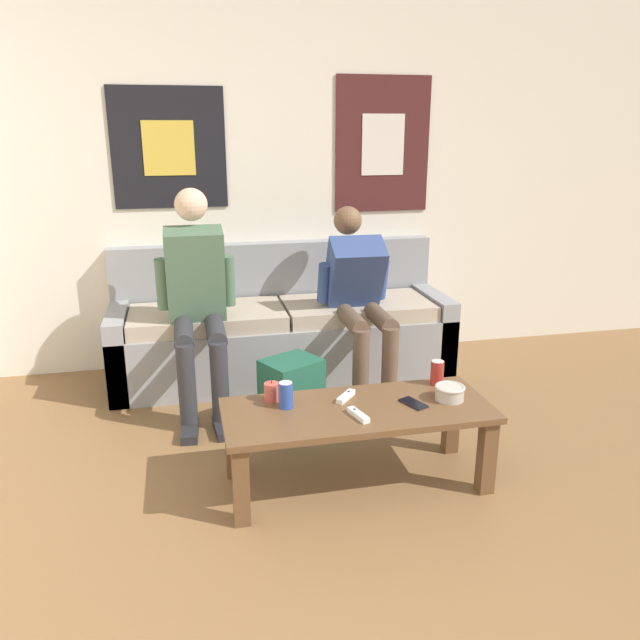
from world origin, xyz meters
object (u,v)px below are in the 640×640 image
(couch, at_px, (282,332))
(drink_can_red, at_px, (437,373))
(coffee_table, at_px, (357,421))
(game_controller_near_right, at_px, (358,415))
(drink_can_blue, at_px, (286,395))
(person_seated_adult, at_px, (197,293))
(game_controller_near_left, at_px, (346,397))
(pillar_candle, at_px, (272,392))
(backpack, at_px, (293,395))
(ceramic_bowl, at_px, (450,392))
(person_seated_teen, at_px, (359,292))
(cell_phone, at_px, (413,403))

(couch, relative_size, drink_can_red, 18.11)
(coffee_table, distance_m, game_controller_near_right, 0.13)
(coffee_table, bearing_deg, drink_can_blue, 166.84)
(game_controller_near_right, bearing_deg, person_seated_adult, 118.72)
(couch, xyz_separation_m, game_controller_near_left, (0.08, -1.37, 0.11))
(couch, relative_size, drink_can_blue, 18.11)
(coffee_table, height_order, drink_can_red, drink_can_red)
(pillar_candle, relative_size, drink_can_red, 0.80)
(backpack, bearing_deg, coffee_table, -74.19)
(pillar_candle, bearing_deg, game_controller_near_right, -37.23)
(person_seated_adult, xyz_separation_m, ceramic_bowl, (1.13, -1.10, -0.26))
(person_seated_adult, relative_size, game_controller_near_left, 9.85)
(person_seated_adult, xyz_separation_m, pillar_candle, (0.30, -0.92, -0.26))
(backpack, xyz_separation_m, pillar_candle, (-0.19, -0.49, 0.25))
(person_seated_teen, xyz_separation_m, ceramic_bowl, (0.12, -1.16, -0.20))
(person_seated_teen, height_order, backpack, person_seated_teen)
(backpack, relative_size, drink_can_red, 3.20)
(cell_phone, bearing_deg, couch, 104.08)
(backpack, distance_m, drink_can_blue, 0.66)
(couch, height_order, pillar_candle, couch)
(person_seated_adult, height_order, person_seated_teen, person_seated_adult)
(pillar_candle, xyz_separation_m, cell_phone, (0.64, -0.19, -0.04))
(couch, distance_m, drink_can_red, 1.43)
(person_seated_teen, xyz_separation_m, drink_can_blue, (-0.65, -1.07, -0.17))
(coffee_table, relative_size, drink_can_blue, 10.01)
(coffee_table, height_order, game_controller_near_right, game_controller_near_right)
(pillar_candle, bearing_deg, cell_phone, -16.54)
(coffee_table, relative_size, person_seated_adult, 0.96)
(cell_phone, bearing_deg, game_controller_near_right, -165.26)
(person_seated_teen, distance_m, game_controller_near_left, 1.13)
(pillar_candle, height_order, cell_phone, pillar_candle)
(person_seated_adult, relative_size, ceramic_bowl, 9.00)
(couch, relative_size, pillar_candle, 22.72)
(ceramic_bowl, xyz_separation_m, game_controller_near_right, (-0.47, -0.09, -0.03))
(game_controller_near_right, bearing_deg, pillar_candle, 142.77)
(drink_can_blue, bearing_deg, cell_phone, -9.39)
(ceramic_bowl, bearing_deg, cell_phone, -176.09)
(ceramic_bowl, height_order, game_controller_near_left, ceramic_bowl)
(coffee_table, height_order, cell_phone, cell_phone)
(person_seated_teen, bearing_deg, drink_can_red, -82.18)
(coffee_table, bearing_deg, cell_phone, -4.68)
(person_seated_adult, relative_size, drink_can_blue, 10.44)
(drink_can_red, bearing_deg, cell_phone, -134.86)
(ceramic_bowl, bearing_deg, coffee_table, 178.86)
(couch, distance_m, person_seated_teen, 0.64)
(backpack, xyz_separation_m, cell_phone, (0.45, -0.68, 0.21))
(drink_can_blue, bearing_deg, ceramic_bowl, -6.24)
(person_seated_adult, distance_m, game_controller_near_left, 1.21)
(coffee_table, bearing_deg, game_controller_near_right, -104.34)
(person_seated_adult, relative_size, pillar_candle, 13.09)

